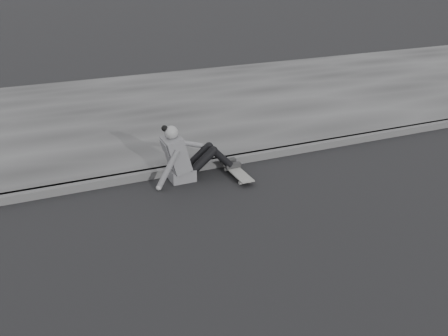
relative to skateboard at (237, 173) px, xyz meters
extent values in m
plane|color=black|center=(1.87, -2.09, -0.07)|extent=(80.00, 80.00, 0.00)
cube|color=#494949|center=(1.87, 0.49, -0.01)|extent=(24.00, 0.16, 0.12)
cube|color=#3A3A3A|center=(1.87, 3.51, -0.01)|extent=(24.00, 6.00, 0.12)
cylinder|color=#9D9C97|center=(-0.07, -0.26, -0.04)|extent=(0.03, 0.05, 0.05)
cylinder|color=#9D9C97|center=(0.08, -0.26, -0.04)|extent=(0.03, 0.05, 0.05)
cylinder|color=#9D9C97|center=(-0.07, 0.26, -0.04)|extent=(0.03, 0.05, 0.05)
cylinder|color=#9D9C97|center=(0.08, 0.26, -0.04)|extent=(0.03, 0.05, 0.05)
cube|color=#323235|center=(0.00, -0.26, -0.02)|extent=(0.16, 0.04, 0.03)
cube|color=#323235|center=(0.00, 0.26, -0.02)|extent=(0.16, 0.04, 0.03)
cube|color=slate|center=(0.00, 0.00, 0.01)|extent=(0.20, 0.78, 0.02)
cube|color=#59595B|center=(-0.80, 0.25, 0.02)|extent=(0.36, 0.34, 0.18)
cube|color=#59595B|center=(-0.87, 0.25, 0.36)|extent=(0.37, 0.40, 0.57)
cube|color=#59595B|center=(-1.00, 0.25, 0.48)|extent=(0.14, 0.30, 0.20)
cylinder|color=gray|center=(-0.92, 0.25, 0.60)|extent=(0.09, 0.09, 0.08)
sphere|color=gray|center=(-0.93, 0.25, 0.69)|extent=(0.20, 0.20, 0.20)
sphere|color=black|center=(-1.02, 0.27, 0.76)|extent=(0.09, 0.09, 0.09)
cylinder|color=black|center=(-0.48, 0.16, 0.21)|extent=(0.43, 0.13, 0.39)
cylinder|color=black|center=(-0.48, 0.34, 0.21)|extent=(0.43, 0.13, 0.39)
cylinder|color=black|center=(-0.19, 0.16, 0.21)|extent=(0.35, 0.11, 0.36)
cylinder|color=black|center=(-0.19, 0.34, 0.21)|extent=(0.35, 0.11, 0.36)
sphere|color=black|center=(-0.32, 0.16, 0.35)|extent=(0.13, 0.13, 0.13)
sphere|color=black|center=(-0.32, 0.34, 0.35)|extent=(0.13, 0.13, 0.13)
cube|color=#282828|center=(0.00, 0.16, 0.05)|extent=(0.24, 0.08, 0.07)
cube|color=#282828|center=(0.00, 0.34, 0.05)|extent=(0.24, 0.08, 0.07)
cylinder|color=#59595B|center=(-1.07, 0.04, 0.22)|extent=(0.38, 0.08, 0.58)
sphere|color=gray|center=(-1.22, 0.03, -0.03)|extent=(0.08, 0.08, 0.08)
cylinder|color=#59595B|center=(-0.63, 0.41, 0.42)|extent=(0.48, 0.08, 0.21)
camera|label=1|loc=(-2.89, -6.18, 3.12)|focal=40.00mm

